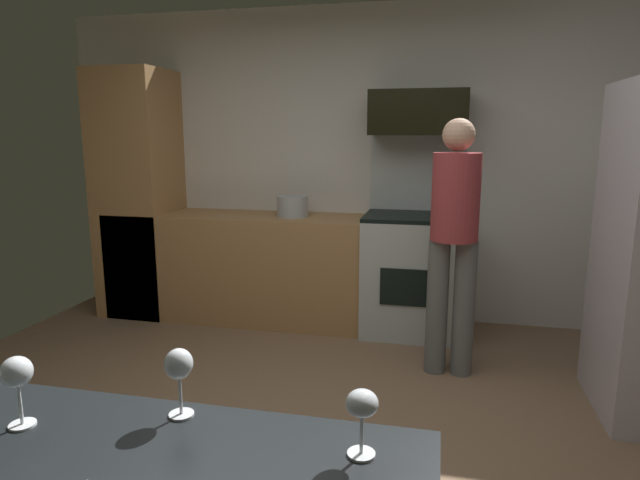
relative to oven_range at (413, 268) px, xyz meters
name	(u,v)px	position (x,y,z in m)	size (l,w,h in m)	color
ground_plane	(286,466)	(-0.48, -1.98, -0.53)	(5.20, 4.80, 0.02)	#806349
wall_back	(361,166)	(-0.48, 0.36, 0.78)	(5.20, 0.12, 2.60)	silver
lower_cabinet_run	(249,267)	(-1.38, 0.00, -0.07)	(2.40, 0.60, 0.90)	#AD7E4D
cabinet_column	(139,194)	(-2.38, 0.00, 0.53)	(0.60, 0.60, 2.10)	#AD7E4D
oven_range	(413,268)	(0.00, 0.00, 0.00)	(0.76, 0.65, 1.56)	#BAC2BF
microwave	(418,113)	(0.00, 0.08, 1.21)	(0.74, 0.38, 0.34)	black
person_cook	(454,235)	(0.29, -0.75, 0.42)	(0.31, 0.30, 1.66)	slate
wine_glass_mid	(362,407)	(0.05, -3.21, 0.49)	(0.07, 0.07, 0.15)	silver
wine_glass_far	(17,375)	(-0.73, -3.26, 0.51)	(0.07, 0.07, 0.17)	silver
wine_glass_extra	(179,367)	(-0.39, -3.14, 0.51)	(0.07, 0.07, 0.17)	silver
stock_pot	(293,206)	(-0.99, 0.00, 0.47)	(0.26, 0.26, 0.17)	#AEB4BA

